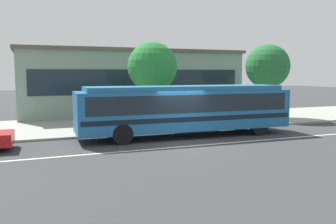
{
  "coord_description": "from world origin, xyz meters",
  "views": [
    {
      "loc": [
        -7.09,
        -15.7,
        3.41
      ],
      "look_at": [
        -0.08,
        2.11,
        1.3
      ],
      "focal_mm": 38.33,
      "sensor_mm": 36.0,
      "label": 1
    }
  ],
  "objects_px": {
    "transit_bus": "(186,107)",
    "bus_stop_sign": "(249,99)",
    "street_tree_mid_block": "(268,66)",
    "pedestrian_waiting_near_sign": "(243,108)",
    "pedestrian_walking_along_curb": "(178,109)",
    "pedestrian_standing_by_tree": "(211,110)",
    "street_tree_near_stop": "(152,67)"
  },
  "relations": [
    {
      "from": "transit_bus",
      "to": "bus_stop_sign",
      "type": "height_order",
      "value": "transit_bus"
    },
    {
      "from": "bus_stop_sign",
      "to": "street_tree_mid_block",
      "type": "height_order",
      "value": "street_tree_mid_block"
    },
    {
      "from": "pedestrian_waiting_near_sign",
      "to": "pedestrian_walking_along_curb",
      "type": "relative_size",
      "value": 1.01
    },
    {
      "from": "pedestrian_walking_along_curb",
      "to": "bus_stop_sign",
      "type": "relative_size",
      "value": 0.69
    },
    {
      "from": "pedestrian_waiting_near_sign",
      "to": "bus_stop_sign",
      "type": "height_order",
      "value": "bus_stop_sign"
    },
    {
      "from": "pedestrian_standing_by_tree",
      "to": "street_tree_near_stop",
      "type": "xyz_separation_m",
      "value": [
        -3.29,
        1.9,
        2.73
      ]
    },
    {
      "from": "transit_bus",
      "to": "pedestrian_waiting_near_sign",
      "type": "height_order",
      "value": "transit_bus"
    },
    {
      "from": "transit_bus",
      "to": "street_tree_near_stop",
      "type": "xyz_separation_m",
      "value": [
        -0.3,
        4.57,
        2.18
      ]
    },
    {
      "from": "pedestrian_standing_by_tree",
      "to": "bus_stop_sign",
      "type": "xyz_separation_m",
      "value": [
        2.33,
        -0.74,
        0.68
      ]
    },
    {
      "from": "street_tree_mid_block",
      "to": "street_tree_near_stop",
      "type": "bearing_deg",
      "value": 178.91
    },
    {
      "from": "transit_bus",
      "to": "street_tree_mid_block",
      "type": "relative_size",
      "value": 2.16
    },
    {
      "from": "bus_stop_sign",
      "to": "pedestrian_waiting_near_sign",
      "type": "bearing_deg",
      "value": 140.71
    },
    {
      "from": "street_tree_near_stop",
      "to": "pedestrian_walking_along_curb",
      "type": "bearing_deg",
      "value": -48.1
    },
    {
      "from": "pedestrian_standing_by_tree",
      "to": "street_tree_near_stop",
      "type": "distance_m",
      "value": 4.68
    },
    {
      "from": "pedestrian_walking_along_curb",
      "to": "pedestrian_standing_by_tree",
      "type": "relative_size",
      "value": 1.08
    },
    {
      "from": "transit_bus",
      "to": "street_tree_near_stop",
      "type": "relative_size",
      "value": 2.2
    },
    {
      "from": "transit_bus",
      "to": "pedestrian_waiting_near_sign",
      "type": "relative_size",
      "value": 6.69
    },
    {
      "from": "street_tree_near_stop",
      "to": "street_tree_mid_block",
      "type": "xyz_separation_m",
      "value": [
        8.79,
        -0.17,
        0.09
      ]
    },
    {
      "from": "bus_stop_sign",
      "to": "transit_bus",
      "type": "bearing_deg",
      "value": -160.06
    },
    {
      "from": "pedestrian_walking_along_curb",
      "to": "street_tree_mid_block",
      "type": "relative_size",
      "value": 0.32
    },
    {
      "from": "pedestrian_standing_by_tree",
      "to": "street_tree_mid_block",
      "type": "xyz_separation_m",
      "value": [
        5.5,
        1.73,
        2.81
      ]
    },
    {
      "from": "street_tree_near_stop",
      "to": "transit_bus",
      "type": "bearing_deg",
      "value": -86.26
    },
    {
      "from": "pedestrian_standing_by_tree",
      "to": "bus_stop_sign",
      "type": "distance_m",
      "value": 2.53
    },
    {
      "from": "street_tree_mid_block",
      "to": "pedestrian_waiting_near_sign",
      "type": "bearing_deg",
      "value": -147.42
    },
    {
      "from": "transit_bus",
      "to": "pedestrian_standing_by_tree",
      "type": "bearing_deg",
      "value": 41.72
    },
    {
      "from": "pedestrian_standing_by_tree",
      "to": "bus_stop_sign",
      "type": "relative_size",
      "value": 0.63
    },
    {
      "from": "bus_stop_sign",
      "to": "street_tree_mid_block",
      "type": "distance_m",
      "value": 4.55
    },
    {
      "from": "transit_bus",
      "to": "pedestrian_walking_along_curb",
      "type": "xyz_separation_m",
      "value": [
        0.91,
        3.23,
        -0.46
      ]
    },
    {
      "from": "transit_bus",
      "to": "street_tree_near_stop",
      "type": "bearing_deg",
      "value": 93.74
    },
    {
      "from": "transit_bus",
      "to": "bus_stop_sign",
      "type": "distance_m",
      "value": 5.66
    },
    {
      "from": "bus_stop_sign",
      "to": "street_tree_near_stop",
      "type": "distance_m",
      "value": 6.54
    },
    {
      "from": "pedestrian_waiting_near_sign",
      "to": "pedestrian_standing_by_tree",
      "type": "relative_size",
      "value": 1.1
    }
  ]
}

